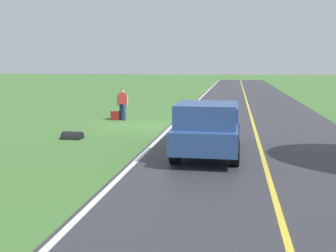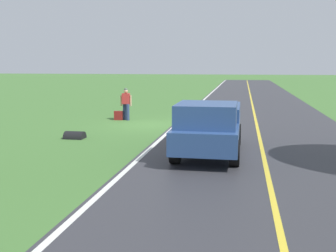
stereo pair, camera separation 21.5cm
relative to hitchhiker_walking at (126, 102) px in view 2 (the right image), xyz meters
The scene contains 8 objects.
ground_plane 2.51m from the hitchhiker_walking, 136.78° to the left, with size 200.00×200.00×0.00m, color #427033.
road_surface 7.21m from the hitchhiker_walking, 167.19° to the left, with size 8.32×120.00×0.00m, color #333338.
lane_edge_line 3.52m from the hitchhiker_walking, 152.04° to the left, with size 0.16×117.60×0.00m, color silver.
lane_centre_line 7.21m from the hitchhiker_walking, 167.19° to the left, with size 0.14×117.60×0.00m, color gold.
hitchhiker_walking is the anchor object (origin of this frame).
suitcase_carried 0.85m from the hitchhiker_walking, 16.37° to the left, with size 0.20×0.46×0.49m, color maroon.
pickup_truck_passing 9.42m from the hitchhiker_walking, 123.11° to the left, with size 2.11×5.41×1.82m.
drainage_culvert 5.95m from the hitchhiker_walking, 84.93° to the left, with size 0.60×0.60×0.80m, color black.
Camera 2 is at (-4.54, 19.92, 3.04)m, focal length 43.96 mm.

